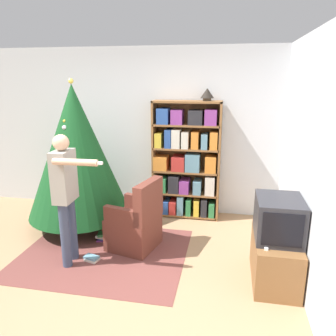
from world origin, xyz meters
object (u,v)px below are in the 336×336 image
object	(u,v)px
table_lamp	(207,94)
armchair	(136,224)
bookshelf	(187,162)
christmas_tree	(76,151)
standing_person	(66,190)
television	(279,218)

from	to	relation	value
table_lamp	armchair	bearing A→B (deg)	-123.83
bookshelf	armchair	world-z (taller)	bookshelf
bookshelf	armchair	size ratio (longest dim) A/B	1.97
christmas_tree	table_lamp	size ratio (longest dim) A/B	10.63
standing_person	bookshelf	bearing A→B (deg)	142.92
bookshelf	table_lamp	size ratio (longest dim) A/B	9.04
television	table_lamp	size ratio (longest dim) A/B	2.82
christmas_tree	table_lamp	xyz separation A→B (m)	(1.76, 0.69, 0.77)
table_lamp	television	bearing A→B (deg)	-60.52
armchair	standing_person	bearing A→B (deg)	-39.50
table_lamp	christmas_tree	bearing A→B (deg)	-158.40
christmas_tree	standing_person	distance (m)	1.03
television	standing_person	distance (m)	2.33
bookshelf	television	bearing A→B (deg)	-53.10
bookshelf	armchair	xyz separation A→B (m)	(-0.49, -1.14, -0.56)
television	table_lamp	world-z (taller)	table_lamp
bookshelf	christmas_tree	size ratio (longest dim) A/B	0.85
bookshelf	armchair	bearing A→B (deg)	-113.22
standing_person	table_lamp	xyz separation A→B (m)	(1.44, 1.64, 1.00)
christmas_tree	table_lamp	bearing A→B (deg)	21.60
christmas_tree	table_lamp	world-z (taller)	christmas_tree
christmas_tree	armchair	world-z (taller)	christmas_tree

